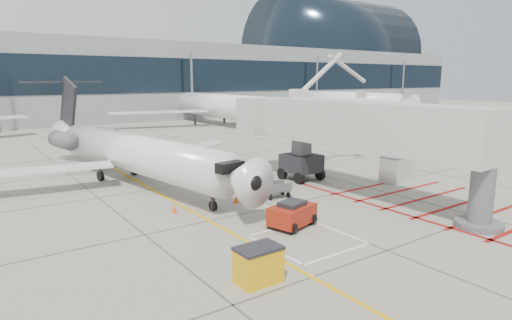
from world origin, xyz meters
TOP-DOWN VIEW (x-y plane):
  - ground_plane at (0.00, 0.00)m, footprint 260.00×260.00m
  - regional_jet at (-4.44, 12.01)m, footprint 26.69×31.53m
  - jet_bridge at (6.03, 2.10)m, footprint 10.10×20.31m
  - pushback_tug at (-1.41, 0.81)m, footprint 2.74×2.11m
  - spill_bin at (-6.34, -3.14)m, footprint 1.62×1.08m
  - baggage_cart at (1.28, 5.55)m, footprint 1.80×1.29m
  - ground_power_unit at (11.15, 3.90)m, footprint 2.51×1.59m
  - cone_nose at (-5.34, 6.44)m, footprint 0.32×0.32m
  - cone_side at (-1.42, 6.09)m, footprint 0.33×0.33m
  - terminal_building at (10.00, 70.00)m, footprint 180.00×28.00m
  - terminal_glass_band at (10.00, 55.95)m, footprint 180.00×0.10m
  - terminal_dome at (70.00, 70.00)m, footprint 40.00×28.00m
  - bg_aircraft_c at (20.07, 46.00)m, footprint 33.44×37.16m
  - bg_aircraft_d at (46.61, 46.00)m, footprint 33.27×36.96m

SIDE VIEW (x-z plane):
  - ground_plane at x=0.00m, z-range 0.00..0.00m
  - cone_nose at x=-5.34m, z-range 0.00..0.44m
  - cone_side at x=-1.42m, z-range 0.00..0.46m
  - baggage_cart at x=1.28m, z-range 0.00..1.05m
  - spill_bin at x=-6.34m, z-range 0.00..1.40m
  - pushback_tug at x=-1.41m, z-range 0.00..1.41m
  - ground_power_unit at x=11.15m, z-range 0.00..1.91m
  - regional_jet at x=-4.44m, z-range 0.00..7.42m
  - jet_bridge at x=6.03m, z-range 0.00..8.01m
  - bg_aircraft_d at x=46.61m, z-range 0.00..11.09m
  - bg_aircraft_c at x=20.07m, z-range 0.00..11.15m
  - terminal_building at x=10.00m, z-range 0.00..14.00m
  - terminal_glass_band at x=10.00m, z-range 5.00..11.00m
  - terminal_dome at x=70.00m, z-range 0.00..28.00m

